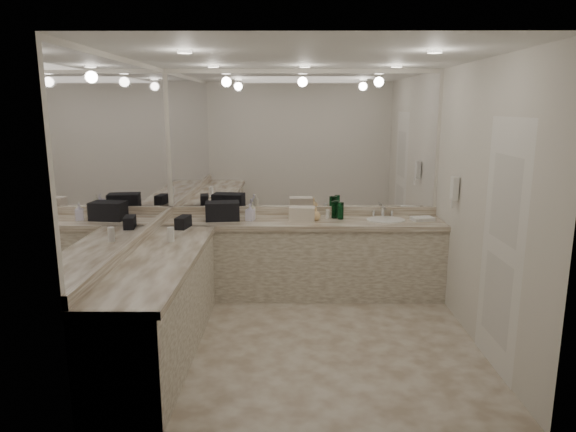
{
  "coord_description": "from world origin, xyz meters",
  "views": [
    {
      "loc": [
        -0.14,
        -4.57,
        2.18
      ],
      "look_at": [
        -0.17,
        0.4,
        1.12
      ],
      "focal_mm": 32.0,
      "sensor_mm": 36.0,
      "label": 1
    }
  ],
  "objects_px": {
    "sink": "(386,220)",
    "soap_bottle_b": "(250,212)",
    "cream_cosmetic_case": "(302,213)",
    "hand_towel": "(422,219)",
    "wall_phone": "(455,188)",
    "soap_bottle_a": "(253,211)",
    "soap_bottle_c": "(316,214)",
    "black_toiletry_bag": "(223,211)"
  },
  "relations": [
    {
      "from": "cream_cosmetic_case",
      "to": "soap_bottle_a",
      "type": "xyz_separation_m",
      "value": [
        -0.57,
        0.05,
        0.02
      ]
    },
    {
      "from": "sink",
      "to": "soap_bottle_c",
      "type": "relative_size",
      "value": 2.85
    },
    {
      "from": "wall_phone",
      "to": "soap_bottle_a",
      "type": "height_order",
      "value": "wall_phone"
    },
    {
      "from": "sink",
      "to": "soap_bottle_a",
      "type": "relative_size",
      "value": 2.18
    },
    {
      "from": "soap_bottle_a",
      "to": "cream_cosmetic_case",
      "type": "bearing_deg",
      "value": -4.83
    },
    {
      "from": "sink",
      "to": "soap_bottle_b",
      "type": "bearing_deg",
      "value": -178.75
    },
    {
      "from": "wall_phone",
      "to": "cream_cosmetic_case",
      "type": "xyz_separation_m",
      "value": [
        -1.57,
        0.47,
        -0.37
      ]
    },
    {
      "from": "hand_towel",
      "to": "sink",
      "type": "bearing_deg",
      "value": 177.78
    },
    {
      "from": "wall_phone",
      "to": "soap_bottle_b",
      "type": "height_order",
      "value": "wall_phone"
    },
    {
      "from": "cream_cosmetic_case",
      "to": "soap_bottle_b",
      "type": "relative_size",
      "value": 1.48
    },
    {
      "from": "sink",
      "to": "soap_bottle_a",
      "type": "bearing_deg",
      "value": 179.22
    },
    {
      "from": "wall_phone",
      "to": "hand_towel",
      "type": "relative_size",
      "value": 0.99
    },
    {
      "from": "cream_cosmetic_case",
      "to": "hand_towel",
      "type": "relative_size",
      "value": 1.19
    },
    {
      "from": "cream_cosmetic_case",
      "to": "soap_bottle_b",
      "type": "height_order",
      "value": "soap_bottle_b"
    },
    {
      "from": "wall_phone",
      "to": "soap_bottle_c",
      "type": "distance_m",
      "value": 1.54
    },
    {
      "from": "wall_phone",
      "to": "soap_bottle_c",
      "type": "xyz_separation_m",
      "value": [
        -1.42,
        0.48,
        -0.37
      ]
    },
    {
      "from": "sink",
      "to": "wall_phone",
      "type": "bearing_deg",
      "value": -39.57
    },
    {
      "from": "black_toiletry_bag",
      "to": "sink",
      "type": "bearing_deg",
      "value": -0.07
    },
    {
      "from": "black_toiletry_bag",
      "to": "hand_towel",
      "type": "relative_size",
      "value": 1.57
    },
    {
      "from": "wall_phone",
      "to": "black_toiletry_bag",
      "type": "height_order",
      "value": "wall_phone"
    },
    {
      "from": "hand_towel",
      "to": "soap_bottle_b",
      "type": "relative_size",
      "value": 1.24
    },
    {
      "from": "black_toiletry_bag",
      "to": "soap_bottle_b",
      "type": "relative_size",
      "value": 1.95
    },
    {
      "from": "black_toiletry_bag",
      "to": "soap_bottle_a",
      "type": "bearing_deg",
      "value": 3.11
    },
    {
      "from": "soap_bottle_b",
      "to": "wall_phone",
      "type": "bearing_deg",
      "value": -12.16
    },
    {
      "from": "soap_bottle_a",
      "to": "wall_phone",
      "type": "bearing_deg",
      "value": -13.69
    },
    {
      "from": "wall_phone",
      "to": "hand_towel",
      "type": "bearing_deg",
      "value": 111.36
    },
    {
      "from": "cream_cosmetic_case",
      "to": "hand_towel",
      "type": "bearing_deg",
      "value": 3.89
    },
    {
      "from": "black_toiletry_bag",
      "to": "soap_bottle_c",
      "type": "xyz_separation_m",
      "value": [
        1.07,
        -0.02,
        -0.03
      ]
    },
    {
      "from": "cream_cosmetic_case",
      "to": "hand_towel",
      "type": "distance_m",
      "value": 1.38
    },
    {
      "from": "black_toiletry_bag",
      "to": "hand_towel",
      "type": "height_order",
      "value": "black_toiletry_bag"
    },
    {
      "from": "soap_bottle_a",
      "to": "sink",
      "type": "bearing_deg",
      "value": -0.78
    },
    {
      "from": "sink",
      "to": "hand_towel",
      "type": "xyz_separation_m",
      "value": [
        0.42,
        -0.02,
        0.03
      ]
    },
    {
      "from": "wall_phone",
      "to": "soap_bottle_b",
      "type": "bearing_deg",
      "value": 167.84
    },
    {
      "from": "sink",
      "to": "soap_bottle_a",
      "type": "height_order",
      "value": "soap_bottle_a"
    },
    {
      "from": "wall_phone",
      "to": "soap_bottle_c",
      "type": "bearing_deg",
      "value": 161.34
    },
    {
      "from": "soap_bottle_b",
      "to": "soap_bottle_c",
      "type": "height_order",
      "value": "soap_bottle_b"
    },
    {
      "from": "sink",
      "to": "cream_cosmetic_case",
      "type": "bearing_deg",
      "value": -178.4
    },
    {
      "from": "cream_cosmetic_case",
      "to": "soap_bottle_a",
      "type": "relative_size",
      "value": 1.44
    },
    {
      "from": "hand_towel",
      "to": "soap_bottle_a",
      "type": "relative_size",
      "value": 1.21
    },
    {
      "from": "soap_bottle_a",
      "to": "soap_bottle_b",
      "type": "bearing_deg",
      "value": -114.95
    },
    {
      "from": "black_toiletry_bag",
      "to": "soap_bottle_a",
      "type": "xyz_separation_m",
      "value": [
        0.34,
        0.02,
        -0.01
      ]
    },
    {
      "from": "soap_bottle_b",
      "to": "black_toiletry_bag",
      "type": "bearing_deg",
      "value": 173.54
    }
  ]
}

